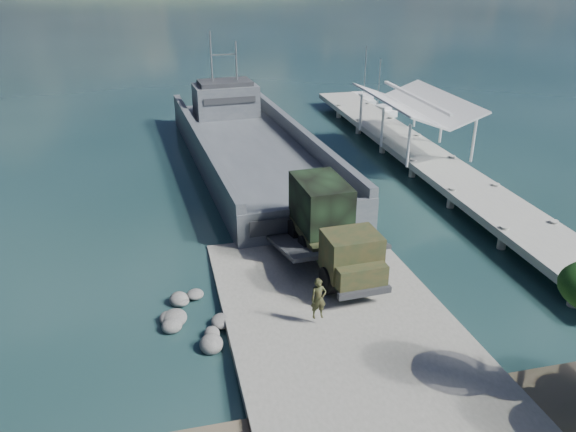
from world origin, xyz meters
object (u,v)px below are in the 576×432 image
(landing_craft, at_px, (251,155))
(sailboat_near, at_px, (378,110))
(military_truck, at_px, (330,226))
(sailboat_far, at_px, (364,99))
(pier, at_px, (417,144))
(soldier, at_px, (318,306))

(landing_craft, height_order, sailboat_near, landing_craft)
(military_truck, height_order, sailboat_far, sailboat_far)
(pier, height_order, military_truck, pier)
(military_truck, height_order, soldier, military_truck)
(military_truck, distance_m, sailboat_far, 38.90)
(sailboat_far, bearing_deg, pier, -94.01)
(landing_craft, bearing_deg, sailboat_far, 44.19)
(sailboat_near, distance_m, sailboat_far, 5.20)
(sailboat_far, bearing_deg, soldier, -107.92)
(pier, relative_size, sailboat_near, 7.50)
(pier, xyz_separation_m, military_truck, (-11.88, -14.63, 0.87))
(soldier, distance_m, sailboat_far, 44.75)
(sailboat_far, bearing_deg, landing_craft, -126.85)
(pier, distance_m, military_truck, 18.87)
(pier, distance_m, sailboat_near, 16.24)
(pier, distance_m, soldier, 24.54)
(soldier, height_order, sailboat_far, sailboat_far)
(sailboat_near, bearing_deg, sailboat_far, 67.07)
(soldier, bearing_deg, landing_craft, 87.09)
(landing_craft, height_order, sailboat_far, landing_craft)
(pier, height_order, landing_craft, landing_craft)
(sailboat_near, bearing_deg, military_truck, -135.59)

